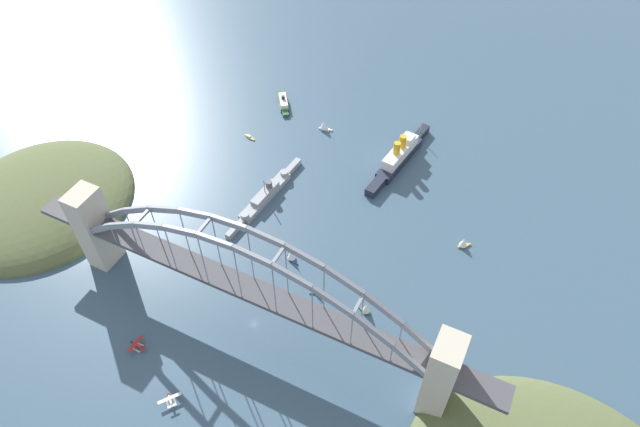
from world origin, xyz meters
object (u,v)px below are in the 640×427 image
(harbor_ferry_steamer, at_px, (283,102))
(small_boat_1, at_px, (316,289))
(harbor_arch_bridge, at_px, (249,290))
(ocean_liner, at_px, (399,156))
(seaplane_second_in_formation, at_px, (170,401))
(small_boat_3, at_px, (324,125))
(small_boat_0, at_px, (464,242))
(small_boat_5, at_px, (366,308))
(small_boat_4, at_px, (292,255))
(seaplane_taxiing_near_bridge, at_px, (137,345))
(naval_cruiser, at_px, (266,195))
(small_boat_2, at_px, (250,137))

(harbor_ferry_steamer, height_order, small_boat_1, harbor_ferry_steamer)
(harbor_arch_bridge, height_order, ocean_liner, harbor_arch_bridge)
(seaplane_second_in_formation, relative_size, small_boat_3, 1.01)
(small_boat_1, bearing_deg, harbor_ferry_steamer, 124.62)
(small_boat_0, xyz_separation_m, small_boat_1, (-63.66, -67.39, -0.42))
(ocean_liner, relative_size, harbor_ferry_steamer, 2.87)
(small_boat_0, bearing_deg, small_boat_5, -116.75)
(harbor_ferry_steamer, height_order, small_boat_3, small_boat_3)
(small_boat_5, bearing_deg, small_boat_1, -179.49)
(ocean_liner, xyz_separation_m, small_boat_3, (-60.89, 9.06, -1.71))
(harbor_ferry_steamer, distance_m, small_boat_5, 191.07)
(seaplane_second_in_formation, bearing_deg, small_boat_4, 83.79)
(seaplane_taxiing_near_bridge, bearing_deg, small_boat_5, 36.34)
(seaplane_second_in_formation, bearing_deg, ocean_liner, 79.78)
(harbor_arch_bridge, bearing_deg, naval_cruiser, 115.84)
(small_boat_0, relative_size, small_boat_2, 0.89)
(seaplane_second_in_formation, height_order, small_boat_1, small_boat_1)
(small_boat_5, bearing_deg, naval_cruiser, 150.88)
(harbor_ferry_steamer, distance_m, small_boat_0, 178.25)
(seaplane_second_in_formation, relative_size, small_boat_2, 1.11)
(ocean_liner, xyz_separation_m, small_boat_5, (26.49, -119.75, -2.07))
(harbor_ferry_steamer, bearing_deg, small_boat_2, -94.00)
(seaplane_second_in_formation, xyz_separation_m, small_boat_2, (-67.27, 184.58, -1.27))
(harbor_ferry_steamer, relative_size, small_boat_0, 3.50)
(small_boat_0, height_order, small_boat_3, small_boat_3)
(small_boat_3, xyz_separation_m, small_boat_4, (34.62, -114.54, -0.50))
(ocean_liner, relative_size, small_boat_2, 8.90)
(ocean_liner, relative_size, small_boat_1, 11.42)
(seaplane_taxiing_near_bridge, distance_m, small_boat_2, 171.71)
(small_boat_1, xyz_separation_m, small_boat_2, (-101.28, 97.40, -2.67))
(small_boat_1, relative_size, small_boat_3, 0.71)
(small_boat_0, bearing_deg, small_boat_2, 169.69)
(ocean_liner, bearing_deg, seaplane_taxiing_near_bridge, -110.17)
(small_boat_0, xyz_separation_m, small_boat_2, (-164.94, 30.02, -3.09))
(small_boat_1, bearing_deg, seaplane_second_in_formation, -111.31)
(harbor_arch_bridge, bearing_deg, small_boat_1, 57.23)
(small_boat_2, relative_size, small_boat_3, 0.91)
(ocean_liner, xyz_separation_m, seaplane_second_in_formation, (-37.34, -207.19, -4.12))
(small_boat_3, distance_m, small_boat_5, 155.65)
(ocean_liner, relative_size, small_boat_3, 8.11)
(naval_cruiser, distance_m, seaplane_second_in_formation, 140.59)
(small_boat_0, distance_m, small_boat_3, 136.02)
(harbor_arch_bridge, xyz_separation_m, seaplane_second_in_formation, (-13.29, -54.99, -28.42))
(seaplane_taxiing_near_bridge, relative_size, small_boat_3, 1.10)
(small_boat_0, bearing_deg, small_boat_4, -148.60)
(ocean_liner, distance_m, small_boat_4, 108.73)
(harbor_arch_bridge, relative_size, small_boat_1, 36.38)
(small_boat_1, bearing_deg, naval_cruiser, 140.17)
(harbor_arch_bridge, bearing_deg, seaplane_taxiing_near_bridge, -140.03)
(small_boat_4, bearing_deg, harbor_arch_bridge, -87.26)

